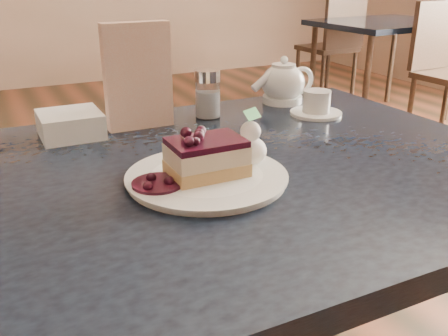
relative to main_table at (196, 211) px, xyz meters
name	(u,v)px	position (x,y,z in m)	size (l,w,h in m)	color
main_table	(196,211)	(0.00, 0.00, 0.00)	(1.33, 0.89, 0.83)	black
dessert_plate	(207,178)	(0.00, -0.06, 0.09)	(0.28, 0.28, 0.01)	white
cheesecake_slice	(206,157)	(0.00, -0.06, 0.13)	(0.13, 0.09, 0.07)	tan
whipped_cream	(250,151)	(0.09, -0.04, 0.13)	(0.06, 0.06, 0.05)	white
berry_sauce	(158,184)	(-0.09, -0.06, 0.10)	(0.09, 0.09, 0.01)	black
tea_set	(289,88)	(0.42, 0.33, 0.13)	(0.19, 0.27, 0.12)	white
menu_card	(138,77)	(-0.01, 0.31, 0.21)	(0.15, 0.03, 0.24)	silver
sugar_shaker	(208,93)	(0.17, 0.31, 0.15)	(0.07, 0.07, 0.12)	white
napkin_stack	(70,124)	(-0.17, 0.31, 0.11)	(0.13, 0.13, 0.06)	white
bg_table_far_right	(376,108)	(2.64, 2.32, -0.67)	(1.09, 1.90, 1.27)	black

